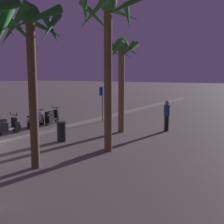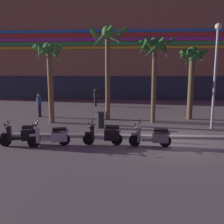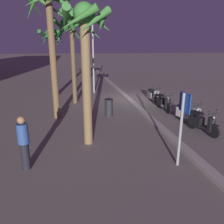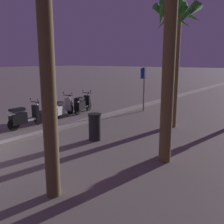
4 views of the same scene
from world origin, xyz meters
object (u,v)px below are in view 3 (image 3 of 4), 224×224
object	(u,v)px
crossing_sign	(182,121)
palm_tree_by_mall_entrance	(86,41)
pedestrian_by_palm_tree	(24,142)
street_lamp	(93,47)
scooter_grey_far_back	(153,95)
palm_tree_mid_walkway	(53,46)
litter_bin	(109,107)
scooter_black_second_in_line	(163,102)
palm_tree_far_corner	(50,22)
scooter_silver_mid_rear	(187,114)
palm_tree_near_sign	(72,37)
scooter_black_tail_end	(200,122)

from	to	relation	value
crossing_sign	palm_tree_by_mall_entrance	xyz separation A→B (m)	(2.22, 2.73, 2.40)
crossing_sign	pedestrian_by_palm_tree	bearing A→B (deg)	82.38
pedestrian_by_palm_tree	street_lamp	world-z (taller)	street_lamp
scooter_grey_far_back	crossing_sign	bearing A→B (deg)	165.08
palm_tree_mid_walkway	litter_bin	bearing A→B (deg)	-152.47
scooter_black_second_in_line	pedestrian_by_palm_tree	distance (m)	8.87
palm_tree_by_mall_entrance	palm_tree_far_corner	bearing A→B (deg)	21.29
scooter_grey_far_back	palm_tree_far_corner	xyz separation A→B (m)	(-2.45, 6.36, 4.40)
scooter_silver_mid_rear	litter_bin	xyz separation A→B (m)	(1.75, 3.72, 0.04)
scooter_grey_far_back	palm_tree_near_sign	size ratio (longest dim) A/B	0.34
street_lamp	crossing_sign	bearing A→B (deg)	-173.09
palm_tree_near_sign	street_lamp	world-z (taller)	street_lamp
palm_tree_far_corner	palm_tree_mid_walkway	size ratio (longest dim) A/B	1.27
pedestrian_by_palm_tree	palm_tree_near_sign	bearing A→B (deg)	-11.69
palm_tree_mid_walkway	scooter_grey_far_back	bearing A→B (deg)	-116.77
crossing_sign	street_lamp	distance (m)	12.44
palm_tree_near_sign	palm_tree_mid_walkway	bearing A→B (deg)	26.49
scooter_grey_far_back	litter_bin	bearing A→B (deg)	127.16
crossing_sign	palm_tree_far_corner	size ratio (longest dim) A/B	0.37
palm_tree_by_mall_entrance	litter_bin	distance (m)	5.01
pedestrian_by_palm_tree	litter_bin	bearing A→B (deg)	-35.08
palm_tree_far_corner	scooter_silver_mid_rear	bearing A→B (deg)	-106.95
crossing_sign	palm_tree_by_mall_entrance	size ratio (longest dim) A/B	0.46
litter_bin	street_lamp	distance (m)	7.29
scooter_grey_far_back	scooter_black_second_in_line	bearing A→B (deg)	176.14
scooter_black_second_in_line	scooter_grey_far_back	xyz separation A→B (m)	(2.10, -0.14, -0.03)
scooter_black_tail_end	street_lamp	bearing A→B (deg)	21.37
palm_tree_far_corner	pedestrian_by_palm_tree	bearing A→B (deg)	172.55
scooter_black_second_in_line	palm_tree_far_corner	world-z (taller)	palm_tree_far_corner
crossing_sign	palm_tree_mid_walkway	world-z (taller)	palm_tree_mid_walkway
palm_tree_far_corner	street_lamp	xyz separation A→B (m)	(6.31, -2.67, -1.16)
palm_tree_near_sign	litter_bin	xyz separation A→B (m)	(-3.29, -1.78, -3.76)
litter_bin	street_lamp	world-z (taller)	street_lamp
litter_bin	street_lamp	xyz separation A→B (m)	(6.55, 0.13, 3.20)
scooter_black_tail_end	scooter_grey_far_back	size ratio (longest dim) A/B	0.93
palm_tree_far_corner	litter_bin	xyz separation A→B (m)	(-0.24, -2.81, -4.35)
scooter_grey_far_back	litter_bin	xyz separation A→B (m)	(-2.69, 3.55, 0.04)
pedestrian_by_palm_tree	palm_tree_mid_walkway	bearing A→B (deg)	-1.64
palm_tree_by_mall_entrance	crossing_sign	bearing A→B (deg)	-129.14
scooter_black_second_in_line	crossing_sign	world-z (taller)	crossing_sign
scooter_silver_mid_rear	palm_tree_far_corner	world-z (taller)	palm_tree_far_corner
scooter_black_second_in_line	palm_tree_near_sign	world-z (taller)	palm_tree_near_sign
palm_tree_mid_walkway	palm_tree_near_sign	distance (m)	3.16
scooter_black_tail_end	scooter_grey_far_back	xyz separation A→B (m)	(5.78, 0.09, -0.02)
scooter_grey_far_back	palm_tree_far_corner	distance (m)	8.11
palm_tree_mid_walkway	street_lamp	distance (m)	3.07
scooter_silver_mid_rear	street_lamp	world-z (taller)	street_lamp
crossing_sign	litter_bin	bearing A→B (deg)	13.42
palm_tree_by_mall_entrance	pedestrian_by_palm_tree	xyz separation A→B (m)	(-1.58, 2.09, -2.98)
scooter_grey_far_back	palm_tree_mid_walkway	size ratio (longest dim) A/B	0.37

